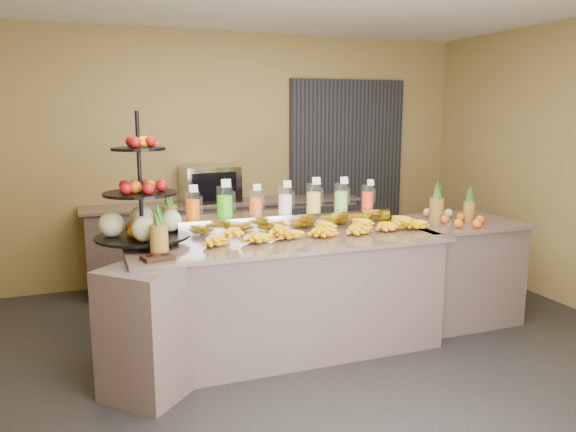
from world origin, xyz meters
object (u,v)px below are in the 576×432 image
pitcher_tray (285,221)px  banana_heap (319,227)px  condiment_caddy (158,257)px  right_fruit_pile (457,216)px  oven_warmer (210,184)px  fruit_stand (148,211)px

pitcher_tray → banana_heap: (0.18, -0.32, -0.00)m
condiment_caddy → right_fruit_pile: size_ratio=0.50×
oven_warmer → condiment_caddy: bearing=-115.3°
pitcher_tray → banana_heap: size_ratio=0.94×
pitcher_tray → right_fruit_pile: bearing=-9.7°
condiment_caddy → oven_warmer: (0.88, 2.29, 0.19)m
fruit_stand → condiment_caddy: size_ratio=4.95×
banana_heap → fruit_stand: fruit_stand is taller
banana_heap → condiment_caddy: banana_heap is taller
fruit_stand → oven_warmer: (0.87, 1.78, -0.05)m
oven_warmer → fruit_stand: bearing=-120.4°
oven_warmer → banana_heap: bearing=-81.7°
pitcher_tray → right_fruit_pile: 1.57m
banana_heap → fruit_stand: bearing=171.1°
banana_heap → oven_warmer: bearing=102.7°
pitcher_tray → oven_warmer: bearing=99.1°
right_fruit_pile → pitcher_tray: bearing=170.3°
banana_heap → condiment_caddy: bearing=-166.9°
pitcher_tray → condiment_caddy: pitcher_tray is taller
oven_warmer → right_fruit_pile: bearing=-51.2°
right_fruit_pile → condiment_caddy: bearing=-172.4°
pitcher_tray → right_fruit_pile: size_ratio=4.61×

